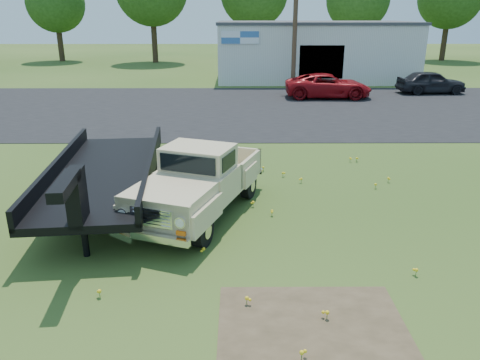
# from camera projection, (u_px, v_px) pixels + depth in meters

# --- Properties ---
(ground) EXTENTS (140.00, 140.00, 0.00)m
(ground) POSITION_uv_depth(u_px,v_px,m) (224.00, 238.00, 10.40)
(ground) COLOR #2D4B18
(ground) RESTS_ON ground
(asphalt_lot) EXTENTS (90.00, 14.00, 0.02)m
(asphalt_lot) POSITION_uv_depth(u_px,v_px,m) (231.00, 108.00, 24.53)
(asphalt_lot) COLOR black
(asphalt_lot) RESTS_ON ground
(dirt_patch_a) EXTENTS (3.00, 2.00, 0.01)m
(dirt_patch_a) POSITION_uv_depth(u_px,v_px,m) (311.00, 321.00, 7.59)
(dirt_patch_a) COLOR #473B26
(dirt_patch_a) RESTS_ON ground
(dirt_patch_b) EXTENTS (2.20, 1.60, 0.01)m
(dirt_patch_b) POSITION_uv_depth(u_px,v_px,m) (159.00, 184.00, 13.69)
(dirt_patch_b) COLOR #473B26
(dirt_patch_b) RESTS_ON ground
(commercial_building) EXTENTS (14.20, 8.20, 4.15)m
(commercial_building) POSITION_uv_depth(u_px,v_px,m) (313.00, 50.00, 35.15)
(commercial_building) COLOR silver
(commercial_building) RESTS_ON ground
(utility_pole_mid) EXTENTS (1.60, 0.30, 9.00)m
(utility_pole_mid) POSITION_uv_depth(u_px,v_px,m) (295.00, 15.00, 29.59)
(utility_pole_mid) COLOR #483021
(utility_pole_mid) RESTS_ON ground
(treeline_b) EXTENTS (5.76, 5.76, 8.57)m
(treeline_b) POSITION_uv_depth(u_px,v_px,m) (55.00, 3.00, 47.01)
(treeline_b) COLOR #3A291A
(treeline_b) RESTS_ON ground
(vintage_pickup_truck) EXTENTS (3.47, 5.24, 1.77)m
(vintage_pickup_truck) POSITION_uv_depth(u_px,v_px,m) (199.00, 181.00, 11.30)
(vintage_pickup_truck) COLOR beige
(vintage_pickup_truck) RESTS_ON ground
(flatbed_trailer) EXTENTS (3.13, 7.51, 1.99)m
(flatbed_trailer) POSITION_uv_depth(u_px,v_px,m) (105.00, 168.00, 11.90)
(flatbed_trailer) COLOR black
(flatbed_trailer) RESTS_ON ground
(red_pickup) EXTENTS (5.06, 2.46, 1.39)m
(red_pickup) POSITION_uv_depth(u_px,v_px,m) (328.00, 86.00, 27.39)
(red_pickup) COLOR maroon
(red_pickup) RESTS_ON ground
(dark_sedan) EXTENTS (4.15, 1.85, 1.39)m
(dark_sedan) POSITION_uv_depth(u_px,v_px,m) (431.00, 82.00, 28.88)
(dark_sedan) COLOR black
(dark_sedan) RESTS_ON ground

